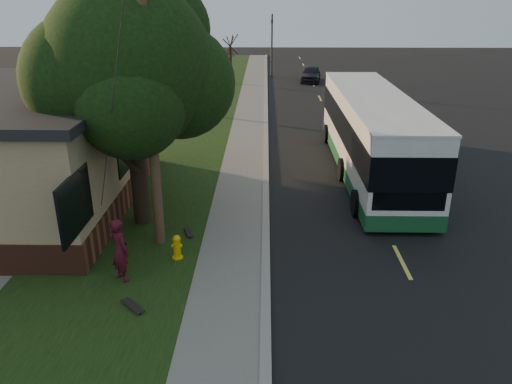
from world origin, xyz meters
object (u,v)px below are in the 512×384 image
Objects in this scene: leafy_tree at (131,69)px; bare_tree_far at (230,60)px; fire_hydrant at (177,247)px; bare_tree_near at (209,83)px; distant_car at (311,73)px; dumpster at (35,165)px; skateboarder at (120,250)px; traffic_signal at (272,41)px; transit_bus at (372,132)px; skateboard_spare at (133,306)px; skateboard_main at (189,232)px; utility_pole at (149,97)px.

bare_tree_far is (1.17, 27.35, -3.16)m from leafy_tree.
bare_tree_far reaches higher than fire_hydrant.
bare_tree_near is at bearing 87.50° from leafy_tree.
distant_car is at bearing 74.34° from leafy_tree.
distant_car is at bearing 61.91° from dumpster.
skateboarder is 33.54m from distant_car.
transit_bus is at bearing -81.35° from traffic_signal.
skateboard_spare is (-0.31, -32.52, -1.88)m from bare_tree_far.
skateboarder is (-0.90, -31.19, -1.03)m from bare_tree_far.
skateboard_main is at bearing -88.99° from bare_tree_far.
bare_tree_near is at bearing 90.54° from skateboard_spare.
utility_pole is 33.26m from traffic_signal.
leafy_tree is 1.92× the size of distant_car.
bare_tree_near reaches higher than transit_bus.
distant_car is (7.40, 13.43, -1.46)m from bare_tree_near.
fire_hydrant is 34.25m from traffic_signal.
transit_bus is (8.65, 5.16, -3.36)m from leafy_tree.
traffic_signal is (4.67, 31.35, -2.00)m from leafy_tree.
skateboard_main is 30.54m from distant_car.
distant_car reaches higher than fire_hydrant.
dumpster is at bearing 145.34° from leafy_tree.
skateboard_spare is at bearing -90.54° from bare_tree_far.
transit_bus reaches higher than fire_hydrant.
fire_hydrant is 10.63m from transit_bus.
bare_tree_far is at bearing 90.76° from fire_hydrant.
bare_tree_near is at bearing 93.48° from skateboard_main.
bare_tree_near is 1.07× the size of bare_tree_far.
dumpster is (-7.00, 4.76, 0.64)m from skateboard_main.
bare_tree_far reaches higher than distant_car.
traffic_signal is 29.52m from dumpster.
traffic_signal is (3.50, 4.00, 1.16)m from bare_tree_far.
bare_tree_far is at bearing 89.46° from skateboard_spare.
bare_tree_near is at bearing 92.86° from fire_hydrant.
bare_tree_far is (-0.40, 30.00, 1.57)m from fire_hydrant.
utility_pole is 12.54× the size of skateboard_spare.
bare_tree_far is at bearing 74.64° from dumpster.
dumpster is at bearing 139.24° from utility_pole.
bare_tree_far is at bearing 91.01° from skateboard_main.
distant_car is (7.80, 32.62, -0.28)m from skateboarder.
leafy_tree is 31.76m from traffic_signal.
skateboard_spare is (-3.81, -36.52, -3.04)m from traffic_signal.
leafy_tree is (-0.87, 1.66, 0.54)m from utility_pole.
utility_pole reaches higher than dumpster.
distant_car reaches higher than skateboard_spare.
transit_bus is 13.04m from skateboard_spare.
distant_car is (3.40, -2.57, -2.47)m from traffic_signal.
traffic_signal reaches higher than skateboard_main.
dumpster is at bearing -110.10° from distant_car.
bare_tree_near is 12.01m from bare_tree_far.
bare_tree_far is at bearing -47.84° from skateboarder.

